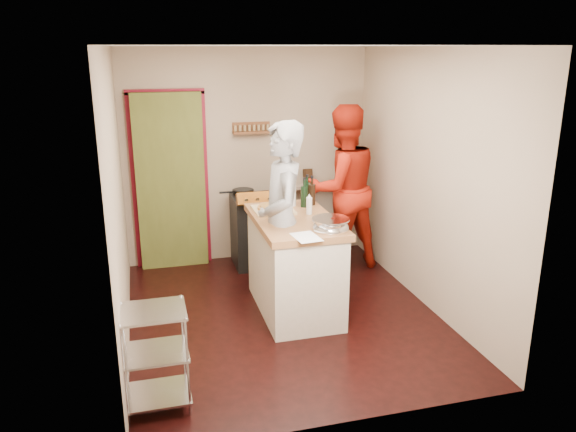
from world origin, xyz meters
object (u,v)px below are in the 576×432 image
Objects in this scene: wire_shelving at (155,354)px; person_stripe at (282,223)px; stove at (258,230)px; island at (295,262)px; person_red at (342,188)px.

person_stripe is at bearing 43.36° from wire_shelving.
stove is 1.33m from island.
stove is 0.72× the size of island.
person_red is (1.01, 1.10, 0.01)m from person_stripe.
person_red reaches higher than stove.
island is at bearing 42.33° from wire_shelving.
person_red is at bearing -18.59° from stove.
person_stripe is (-0.16, -0.10, 0.46)m from island.
island is 1.40m from person_red.
wire_shelving is 0.41× the size of person_stripe.
island is 0.71× the size of person_red.
person_stripe is at bearing -147.53° from island.
island is (0.10, -1.32, 0.07)m from stove.
stove is at bearing -28.04° from person_red.
person_stripe reaches higher than island.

